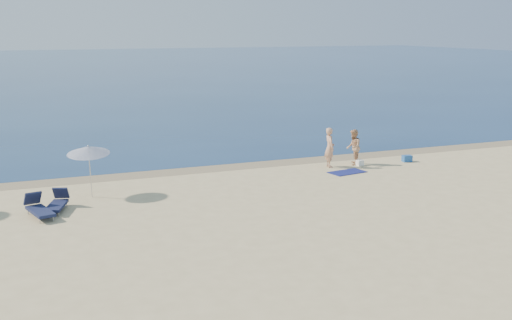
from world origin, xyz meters
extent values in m
cube|color=#0D264E|center=(0.00, 100.00, 0.00)|extent=(240.00, 160.00, 0.01)
cube|color=#847254|center=(0.00, 19.40, 0.00)|extent=(240.00, 1.60, 0.00)
imported|color=tan|center=(4.12, 17.59, 0.95)|extent=(0.56, 0.76, 1.91)
imported|color=tan|center=(5.46, 17.63, 0.87)|extent=(1.00, 1.06, 1.74)
cube|color=#101552|center=(4.33, 16.22, 0.01)|extent=(1.84, 1.23, 0.03)
cube|color=white|center=(5.66, 17.32, 0.13)|extent=(0.34, 0.30, 0.27)
cube|color=#1C509B|center=(8.31, 17.20, 0.16)|extent=(0.48, 0.37, 0.32)
cylinder|color=silver|center=(-7.29, 16.11, 0.92)|extent=(0.12, 0.28, 1.94)
cone|color=white|center=(-7.29, 16.35, 1.88)|extent=(2.13, 2.15, 0.51)
sphere|color=silver|center=(-7.29, 16.35, 2.05)|extent=(0.06, 0.06, 0.06)
cube|color=#151B3C|center=(-8.75, 14.63, 0.22)|extent=(1.02, 1.61, 0.10)
cube|color=#151B3C|center=(-8.50, 15.35, 0.50)|extent=(0.64, 0.53, 0.49)
cylinder|color=#A5A5AD|center=(-8.54, 14.56, 0.11)|extent=(0.03, 0.03, 0.22)
cube|color=#161D3E|center=(-9.34, 14.05, 0.24)|extent=(0.97, 1.71, 0.11)
cube|color=#161D3E|center=(-9.54, 14.84, 0.54)|extent=(0.67, 0.52, 0.52)
cylinder|color=#A5A5AD|center=(-9.11, 14.11, 0.12)|extent=(0.03, 0.03, 0.24)
camera|label=1|loc=(-10.44, -9.01, 6.67)|focal=45.00mm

